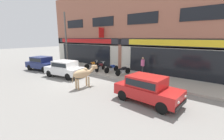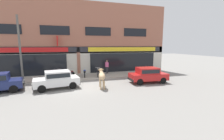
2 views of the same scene
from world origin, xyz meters
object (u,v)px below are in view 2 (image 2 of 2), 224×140
at_px(motorcycle_2, 85,73).
at_px(pedestrian, 107,65).
at_px(car_1, 148,74).
at_px(car_2, 57,79).
at_px(cow, 102,76).
at_px(motorcycle_0, 58,74).
at_px(motorcycle_1, 72,74).
at_px(motorcycle_3, 98,72).
at_px(utility_pole, 20,49).

distance_m(motorcycle_2, pedestrian, 3.01).
relative_size(car_1, car_2, 0.98).
xyz_separation_m(car_1, pedestrian, (-2.77, 4.83, 0.34)).
distance_m(cow, motorcycle_0, 5.75).
height_order(motorcycle_2, pedestrian, pedestrian).
bearing_deg(motorcycle_1, pedestrian, 16.32).
relative_size(car_2, motorcycle_3, 2.11).
distance_m(motorcycle_0, motorcycle_2, 2.75).
bearing_deg(pedestrian, car_2, -140.41).
bearing_deg(motorcycle_0, motorcycle_3, -2.04).
height_order(motorcycle_1, utility_pole, utility_pole).
distance_m(car_1, car_2, 8.18).
bearing_deg(pedestrian, motorcycle_3, -139.77).
height_order(cow, pedestrian, pedestrian).
height_order(motorcycle_2, motorcycle_3, same).
height_order(motorcycle_2, utility_pole, utility_pole).
bearing_deg(motorcycle_0, car_2, -88.01).
bearing_deg(motorcycle_3, car_1, -42.02).
relative_size(motorcycle_0, motorcycle_2, 0.99).
bearing_deg(motorcycle_0, cow, -49.87).
bearing_deg(car_2, utility_pole, 141.18).
distance_m(car_1, utility_pole, 11.92).
relative_size(cow, utility_pole, 0.36).
height_order(motorcycle_1, motorcycle_3, same).
distance_m(car_1, motorcycle_2, 6.74).
height_order(cow, motorcycle_2, cow).
bearing_deg(utility_pole, pedestrian, 12.72).
xyz_separation_m(car_2, motorcycle_2, (2.62, 3.46, -0.26)).
bearing_deg(car_1, cow, -173.44).
xyz_separation_m(pedestrian, utility_pole, (-8.55, -1.93, 2.01)).
distance_m(car_1, pedestrian, 5.58).
distance_m(motorcycle_1, motorcycle_3, 2.77).
bearing_deg(cow, car_1, 6.56).
bearing_deg(motorcycle_0, pedestrian, 10.10).
bearing_deg(pedestrian, motorcycle_1, -163.68).
xyz_separation_m(motorcycle_0, motorcycle_3, (4.18, -0.15, 0.00)).
bearing_deg(utility_pole, car_1, -14.39).
distance_m(car_2, motorcycle_2, 4.35).
xyz_separation_m(motorcycle_1, motorcycle_3, (2.77, 0.07, 0.00)).
relative_size(cow, motorcycle_0, 1.20).
height_order(cow, utility_pole, utility_pole).
xyz_separation_m(motorcycle_3, utility_pole, (-7.21, -0.80, 2.61)).
relative_size(cow, car_2, 0.57).
xyz_separation_m(motorcycle_2, motorcycle_3, (1.44, -0.13, 0.00)).
bearing_deg(pedestrian, motorcycle_2, -160.06).
height_order(motorcycle_3, utility_pole, utility_pole).
relative_size(cow, motorcycle_2, 1.19).
bearing_deg(car_1, motorcycle_3, 137.98).
height_order(motorcycle_0, utility_pole, utility_pole).
distance_m(motorcycle_0, pedestrian, 5.64).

